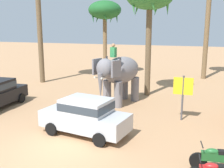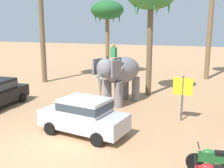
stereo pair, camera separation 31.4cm
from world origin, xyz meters
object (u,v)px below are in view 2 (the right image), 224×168
(elephant_with_mahout, at_px, (120,73))
(signboard_yellow, at_px, (183,89))
(palm_tree_near_hut, at_px, (107,12))
(motorcycle_fourth_in_row, at_px, (213,159))
(car_sedan_foreground, at_px, (84,115))

(elephant_with_mahout, xyz_separation_m, signboard_yellow, (4.07, -1.90, -0.30))
(elephant_with_mahout, relative_size, palm_tree_near_hut, 0.55)
(elephant_with_mahout, distance_m, motorcycle_fourth_in_row, 8.90)
(motorcycle_fourth_in_row, bearing_deg, elephant_with_mahout, 129.61)
(car_sedan_foreground, bearing_deg, signboard_yellow, 39.74)
(signboard_yellow, bearing_deg, palm_tree_near_hut, 126.87)
(elephant_with_mahout, bearing_deg, palm_tree_near_hut, 115.09)
(motorcycle_fourth_in_row, xyz_separation_m, palm_tree_near_hut, (-9.98, 16.14, 5.77))
(car_sedan_foreground, height_order, elephant_with_mahout, elephant_with_mahout)
(palm_tree_near_hut, bearing_deg, car_sedan_foreground, -73.26)
(motorcycle_fourth_in_row, distance_m, signboard_yellow, 5.24)
(motorcycle_fourth_in_row, bearing_deg, signboard_yellow, 107.45)
(car_sedan_foreground, distance_m, signboard_yellow, 5.32)
(motorcycle_fourth_in_row, relative_size, signboard_yellow, 0.75)
(palm_tree_near_hut, relative_size, signboard_yellow, 3.05)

